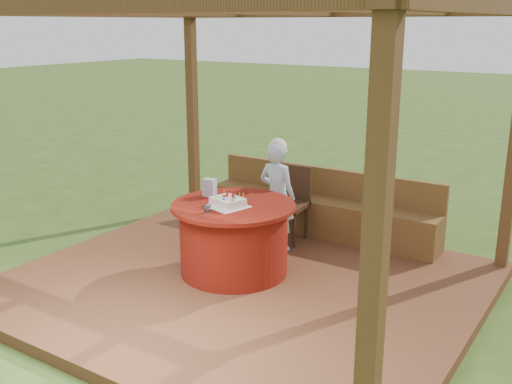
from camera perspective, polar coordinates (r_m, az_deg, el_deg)
ground at (r=6.24m, az=-1.27°, el=-9.39°), size 60.00×60.00×0.00m
deck at (r=6.22m, az=-1.27°, el=-8.89°), size 4.50×4.00×0.12m
pergola at (r=5.65m, az=-1.42°, el=13.26°), size 4.50×4.00×2.72m
bench at (r=7.48m, az=6.15°, el=-1.96°), size 3.00×0.42×0.80m
table at (r=6.25m, az=-2.13°, el=-4.39°), size 1.28×1.28×0.75m
chair at (r=7.19m, az=3.21°, el=-0.68°), size 0.48×0.48×0.89m
elderly_woman at (r=6.82m, az=2.03°, el=-0.19°), size 0.47×0.32×1.30m
birthday_cake at (r=6.03m, az=-2.71°, el=-0.96°), size 0.43×0.43×0.17m
gift_bag at (r=6.40m, az=-4.44°, el=0.42°), size 0.14×0.10×0.19m
drinking_glass at (r=5.86m, az=-4.69°, el=-1.61°), size 0.11×0.11×0.08m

